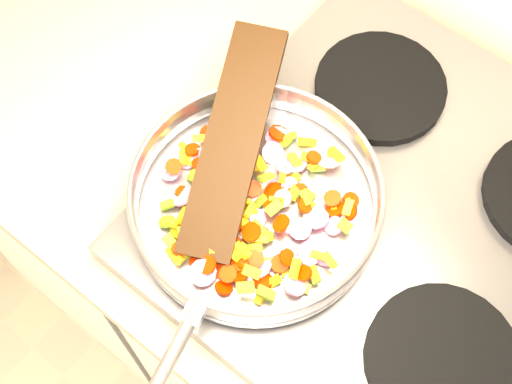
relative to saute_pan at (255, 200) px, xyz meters
The scene contains 7 objects.
cooktop 0.21m from the saute_pan, 39.34° to the left, with size 0.60×0.60×0.04m, color #939399.
grate_fl 0.04m from the saute_pan, 34.37° to the right, with size 0.19×0.19×0.02m, color black.
grate_fr 0.30m from the saute_pan, ahead, with size 0.19×0.19×0.02m, color black.
grate_bl 0.27m from the saute_pan, 86.42° to the left, with size 0.19×0.19×0.02m, color black.
saute_pan is the anchor object (origin of this frame).
vegetable_heap 0.01m from the saute_pan, 80.30° to the right, with size 0.27×0.27×0.05m.
wooden_spatula 0.08m from the saute_pan, 150.78° to the left, with size 0.31×0.07×0.01m, color black.
Camera 1 is at (-0.62, 1.23, 1.80)m, focal length 50.00 mm.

